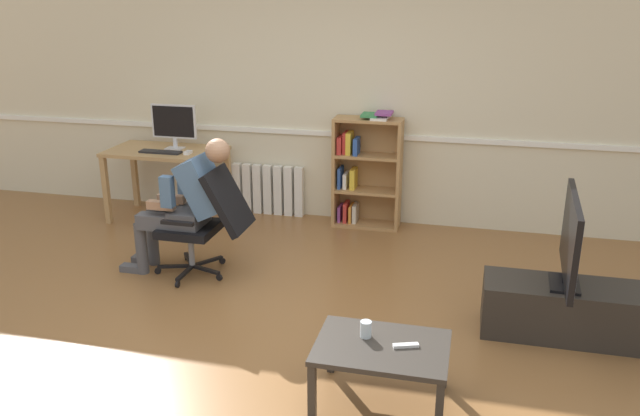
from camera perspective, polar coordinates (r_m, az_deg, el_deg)
ground_plane at (r=4.67m, az=-4.35°, el=-11.34°), size 18.00×18.00×0.00m
back_wall at (r=6.68m, az=2.44°, el=10.24°), size 12.00×0.13×2.70m
computer_desk at (r=6.95m, az=-13.48°, el=4.20°), size 1.20×0.68×0.76m
imac_monitor at (r=6.90m, az=-12.85°, el=7.34°), size 0.49×0.14×0.46m
keyboard at (r=6.80m, az=-13.98°, el=4.85°), size 0.44×0.12×0.02m
computer_mouse at (r=6.68m, az=-11.65°, el=4.85°), size 0.06×0.10×0.03m
bookshelf at (r=6.60m, az=3.89°, el=3.30°), size 0.69×0.29×1.20m
radiator at (r=7.03m, az=-4.64°, el=1.63°), size 0.80×0.08×0.55m
office_chair at (r=5.48m, az=-10.00°, el=-0.90°), size 0.84×0.61×0.95m
person_seated at (r=5.51m, az=-11.85°, el=0.52°), size 1.02×0.40×1.21m
tv_stand at (r=4.90m, az=20.60°, el=-8.45°), size 1.08×0.43×0.39m
tv_screen at (r=4.70m, az=21.35°, el=-2.66°), size 0.22×0.97×0.64m
coffee_table at (r=3.85m, az=5.50°, el=-12.63°), size 0.77×0.55×0.38m
drinking_glass at (r=3.87m, az=4.09°, el=-10.68°), size 0.07×0.07×0.10m
spare_remote at (r=3.82m, az=7.63°, el=-12.00°), size 0.15×0.08×0.02m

